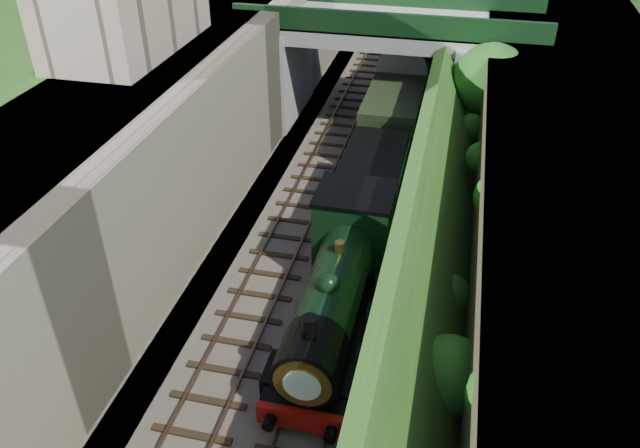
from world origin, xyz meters
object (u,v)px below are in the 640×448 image
at_px(road_bridge, 399,58).
at_px(tender, 372,189).
at_px(tree, 493,83).
at_px(locomotive, 338,288).

height_order(road_bridge, tender, road_bridge).
bearing_deg(tree, locomotive, -109.35).
xyz_separation_m(locomotive, tender, (-0.00, 7.36, -0.27)).
bearing_deg(road_bridge, tree, -40.47).
height_order(locomotive, tender, locomotive).
bearing_deg(locomotive, tender, 90.00).
xyz_separation_m(road_bridge, tender, (0.26, -10.30, -2.46)).
distance_m(road_bridge, tree, 6.56).
relative_size(locomotive, tender, 1.70).
bearing_deg(road_bridge, tender, -88.58).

